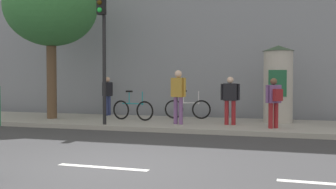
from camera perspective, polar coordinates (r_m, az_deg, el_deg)
The scene contains 12 objects.
ground_plane at distance 7.55m, azimuth -9.36°, elevation -10.26°, with size 80.00×80.00×0.00m, color #38383A.
sidewalk_curb at distance 14.06m, azimuth 3.73°, elevation -4.26°, with size 36.00×4.00×0.15m, color #9E9B93.
lane_markings at distance 7.54m, azimuth -9.36°, elevation -10.23°, with size 25.80×0.16×0.01m.
traffic_light at distance 13.33m, azimuth -9.34°, elevation 8.30°, with size 0.24×0.45×4.35m.
poster_column at distance 14.41m, azimuth 15.47°, elevation 1.55°, with size 1.10×1.10×2.68m.
street_tree at distance 16.21m, azimuth -16.40°, elevation 11.84°, with size 3.52×3.52×5.78m.
pedestrian_in_dark_shirt at distance 12.53m, azimuth 14.93°, elevation -0.58°, with size 0.51×0.51×1.53m.
pedestrian_near_pole at distance 16.85m, azimuth -8.66°, elevation 0.19°, with size 0.33×0.56×1.62m.
pedestrian_in_red_top at distance 13.29m, azimuth 1.47°, elevation 0.30°, with size 0.57×0.34×1.80m.
pedestrian_tallest at distance 13.26m, azimuth 8.88°, elevation -0.31°, with size 0.63×0.26×1.58m.
bicycle_leaning at distance 14.75m, azimuth -5.07°, elevation -2.16°, with size 1.75×0.40×1.09m.
bicycle_upright at distance 15.24m, azimuth 2.82°, elevation -2.03°, with size 1.75×0.36×1.09m.
Camera 1 is at (3.35, -6.57, 1.59)m, focal length 42.60 mm.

